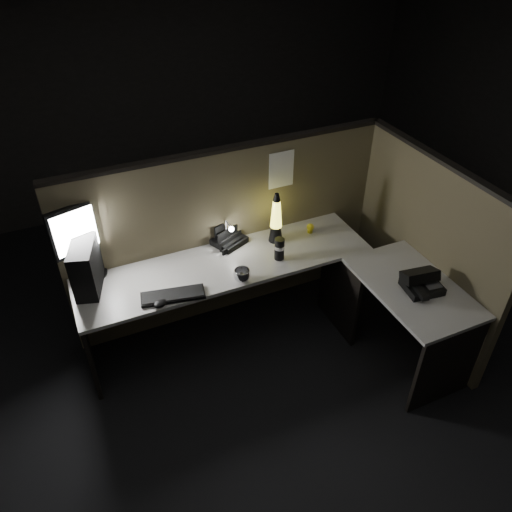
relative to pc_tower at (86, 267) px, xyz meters
name	(u,v)px	position (x,y,z in m)	size (l,w,h in m)	color
floor	(275,376)	(1.15, -0.73, -0.92)	(6.00, 6.00, 0.00)	black
room_shell	(282,194)	(1.15, -0.73, 0.70)	(6.00, 6.00, 6.00)	silver
partition_back	(229,235)	(1.15, 0.20, -0.17)	(2.66, 0.06, 1.50)	brown
partition_right	(423,250)	(2.48, -0.63, -0.17)	(0.06, 1.66, 1.50)	brown
desk	(284,294)	(1.33, -0.48, -0.34)	(2.60, 1.60, 0.73)	beige
pc_tower	(86,267)	(0.00, 0.00, 0.00)	(0.16, 0.35, 0.37)	black
monitor	(84,233)	(0.04, 0.16, 0.18)	(0.46, 0.20, 0.60)	black
keyboard	(173,296)	(0.51, -0.34, -0.17)	(0.45, 0.15, 0.02)	black
mouse	(160,303)	(0.41, -0.39, -0.17)	(0.10, 0.07, 0.04)	black
clip_lamp	(229,232)	(1.11, 0.09, -0.06)	(0.04, 0.17, 0.21)	silver
organizer	(229,238)	(1.12, 0.12, -0.14)	(0.31, 0.29, 0.18)	black
lava_lamp	(276,222)	(1.48, -0.01, 0.00)	(0.12, 0.12, 0.44)	black
travel_mug	(279,249)	(1.40, -0.24, -0.09)	(0.08, 0.08, 0.18)	black
steel_mug	(242,275)	(1.03, -0.37, -0.14)	(0.12, 0.12, 0.10)	#B8B9C0
figurine	(310,227)	(1.80, -0.02, -0.13)	(0.06, 0.06, 0.06)	yellow
pinned_paper	(281,170)	(1.60, 0.16, 0.35)	(0.21, 0.00, 0.31)	white
desk_phone	(421,282)	(2.17, -0.98, -0.13)	(0.28, 0.29, 0.15)	black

